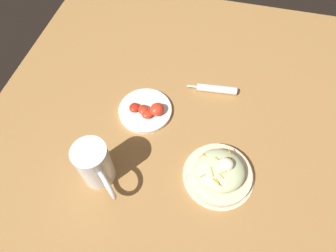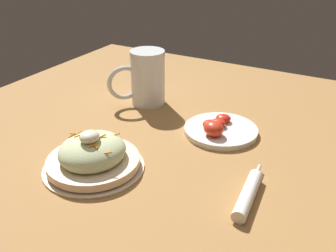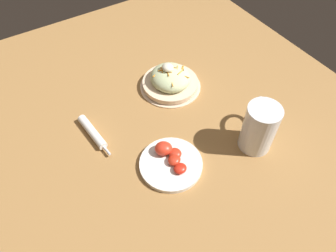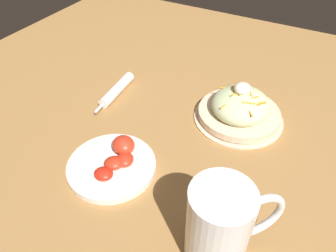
# 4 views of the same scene
# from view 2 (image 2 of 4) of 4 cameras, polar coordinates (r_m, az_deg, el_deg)

# --- Properties ---
(ground_plane) EXTENTS (1.43, 1.43, 0.00)m
(ground_plane) POSITION_cam_2_polar(r_m,az_deg,el_deg) (0.85, 1.73, -5.64)
(ground_plane) COLOR #9E703D
(salad_plate) EXTENTS (0.22, 0.22, 0.10)m
(salad_plate) POSITION_cam_2_polar(r_m,az_deg,el_deg) (0.83, -11.07, -4.42)
(salad_plate) COLOR beige
(salad_plate) RESTS_ON ground_plane
(beer_mug) EXTENTS (0.14, 0.13, 0.16)m
(beer_mug) POSITION_cam_2_polar(r_m,az_deg,el_deg) (1.11, -3.17, 6.70)
(beer_mug) COLOR white
(beer_mug) RESTS_ON ground_plane
(napkin_roll) EXTENTS (0.18, 0.04, 0.03)m
(napkin_roll) POSITION_cam_2_polar(r_m,az_deg,el_deg) (0.75, 11.78, -9.88)
(napkin_roll) COLOR white
(napkin_roll) RESTS_ON ground_plane
(tomato_plate) EXTENTS (0.18, 0.18, 0.05)m
(tomato_plate) POSITION_cam_2_polar(r_m,az_deg,el_deg) (0.97, 7.63, -0.46)
(tomato_plate) COLOR white
(tomato_plate) RESTS_ON ground_plane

